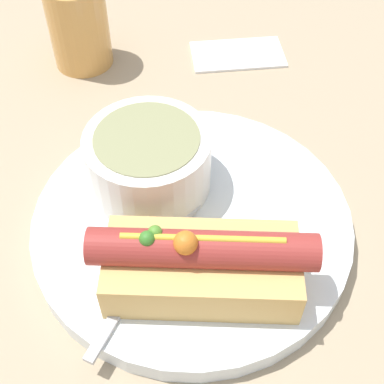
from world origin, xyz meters
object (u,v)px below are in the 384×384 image
(soup_bowl, at_px, (148,158))
(spoon, at_px, (170,222))
(drinking_glass, at_px, (79,25))
(hot_dog, at_px, (202,263))

(soup_bowl, bearing_deg, spoon, -82.01)
(drinking_glass, bearing_deg, soup_bowl, -80.71)
(hot_dog, xyz_separation_m, soup_bowl, (-0.02, 0.11, 0.01))
(spoon, bearing_deg, hot_dog, -130.79)
(hot_dog, xyz_separation_m, drinking_glass, (-0.06, 0.33, 0.00))
(soup_bowl, bearing_deg, hot_dog, -80.39)
(hot_dog, distance_m, drinking_glass, 0.34)
(soup_bowl, distance_m, drinking_glass, 0.23)
(soup_bowl, distance_m, spoon, 0.06)
(hot_dog, relative_size, soup_bowl, 1.54)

